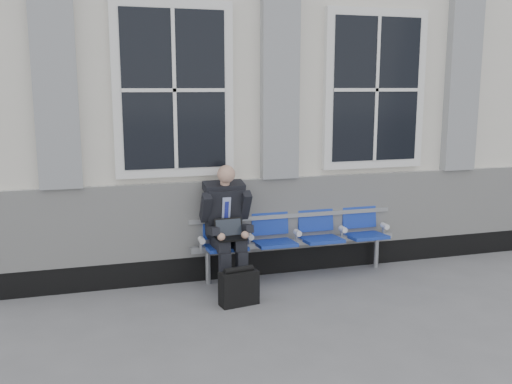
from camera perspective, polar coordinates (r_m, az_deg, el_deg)
name	(u,v)px	position (r m, az deg, el deg)	size (l,w,h in m)	color
ground	(403,307)	(6.32, 14.51, -11.07)	(70.00, 70.00, 0.00)	slate
station_building	(291,91)	(9.03, 3.53, 10.05)	(14.40, 4.40, 4.49)	silver
bench	(296,231)	(6.99, 3.97, -3.93)	(2.60, 0.47, 0.91)	#9EA0A3
businessman	(227,221)	(6.55, -2.97, -2.95)	(0.57, 0.77, 1.42)	black
briefcase	(239,287)	(6.13, -1.72, -9.50)	(0.43, 0.24, 0.42)	black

